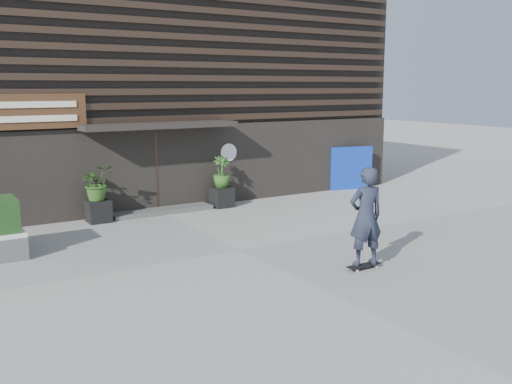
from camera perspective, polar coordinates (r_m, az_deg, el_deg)
ground at (r=12.98m, az=-1.59°, el=-5.81°), size 80.00×80.00×0.00m
entrance_step at (r=16.98m, az=-9.39°, el=-1.84°), size 3.00×0.80×0.12m
planter_pot_left at (r=16.14m, az=-15.39°, el=-1.84°), size 0.60×0.60×0.60m
bamboo_left at (r=16.00m, az=-15.52°, el=0.89°), size 0.86×0.75×0.96m
planter_pot_right at (r=17.55m, az=-3.41°, el=-0.52°), size 0.60×0.60×0.60m
bamboo_right at (r=17.42m, az=-3.44°, el=2.00°), size 0.54×0.54×0.96m
blue_tarp at (r=20.77m, az=9.45°, el=2.37°), size 1.62×0.45×1.53m
building at (r=21.67m, az=-15.20°, el=11.04°), size 18.00×11.00×8.00m
skateboarder at (r=11.59m, az=10.86°, el=-2.43°), size 0.81×0.61×2.09m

